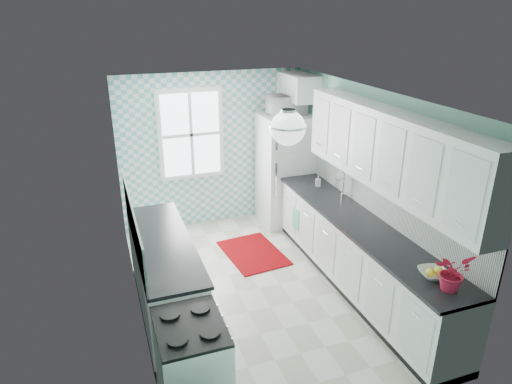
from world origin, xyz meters
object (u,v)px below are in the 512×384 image
object	(u,v)px
ceiling_light	(288,128)
potted_plant	(452,272)
fridge	(285,170)
fruit_bowl	(434,274)
stove	(192,365)
microwave	(287,105)
sink	(331,199)

from	to	relation	value
ceiling_light	potted_plant	bearing A→B (deg)	-43.22
fridge	potted_plant	size ratio (longest dim) A/B	4.98
fruit_bowl	potted_plant	xyz separation A→B (m)	(0.00, -0.22, 0.15)
stove	fruit_bowl	bearing A→B (deg)	0.29
potted_plant	microwave	size ratio (longest dim) A/B	0.65
sink	fruit_bowl	bearing A→B (deg)	-93.47
stove	microwave	bearing A→B (deg)	59.00
fridge	stove	xyz separation A→B (m)	(-2.31, -3.36, -0.45)
ceiling_light	microwave	distance (m)	2.84
potted_plant	microwave	distance (m)	3.82
stove	potted_plant	world-z (taller)	potted_plant
stove	sink	xyz separation A→B (m)	(2.40, 1.97, 0.47)
sink	potted_plant	size ratio (longest dim) A/B	1.46
ceiling_light	microwave	bearing A→B (deg)	66.78
fruit_bowl	potted_plant	distance (m)	0.27
fruit_bowl	sink	bearing A→B (deg)	89.90
stove	fruit_bowl	world-z (taller)	fruit_bowl
ceiling_light	fridge	size ratio (longest dim) A/B	0.19
fridge	sink	size ratio (longest dim) A/B	3.42
sink	fruit_bowl	xyz separation A→B (m)	(-0.00, -2.11, 0.05)
fridge	fruit_bowl	bearing A→B (deg)	-88.08
sink	potted_plant	bearing A→B (deg)	-93.46
sink	fruit_bowl	distance (m)	2.11
ceiling_light	microwave	world-z (taller)	ceiling_light
stove	microwave	size ratio (longest dim) A/B	1.56
ceiling_light	fruit_bowl	world-z (taller)	ceiling_light
sink	potted_plant	world-z (taller)	sink
fridge	sink	bearing A→B (deg)	-85.69
sink	potted_plant	distance (m)	2.34
fruit_bowl	potted_plant	size ratio (longest dim) A/B	0.76
ceiling_light	sink	world-z (taller)	ceiling_light
ceiling_light	sink	bearing A→B (deg)	44.93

